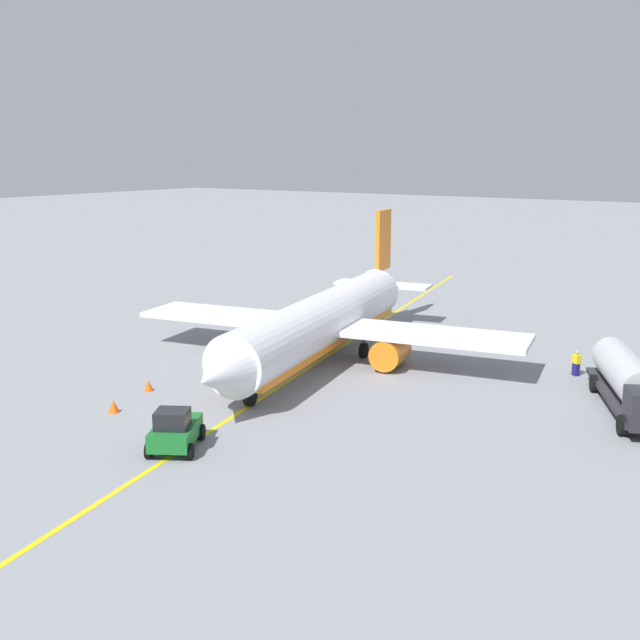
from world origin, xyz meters
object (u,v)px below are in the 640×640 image
safety_cone_nose (149,386)px  safety_cone_wingtip (114,406)px  airplane (323,322)px  fuel_tanker (629,381)px  pushback_tug (175,430)px  refueling_worker (576,364)px

safety_cone_nose → safety_cone_wingtip: bearing=18.6°
airplane → fuel_tanker: bearing=92.0°
fuel_tanker → airplane: bearing=-88.0°
airplane → fuel_tanker: 20.74m
fuel_tanker → safety_cone_wingtip: (16.85, -24.39, -1.36)m
fuel_tanker → pushback_tug: (18.80, -17.55, -0.73)m
fuel_tanker → safety_cone_wingtip: bearing=-55.4°
fuel_tanker → safety_cone_nose: (12.89, -25.72, -1.40)m
airplane → pushback_tug: airplane is taller
pushback_tug → safety_cone_wingtip: size_ratio=5.53×
fuel_tanker → safety_cone_nose: size_ratio=17.12×
pushback_tug → safety_cone_wingtip: bearing=-106.0°
refueling_worker → safety_cone_nose: bearing=-49.5°
safety_cone_wingtip → pushback_tug: bearing=74.0°
airplane → safety_cone_nose: airplane is taller
airplane → pushback_tug: (18.08, 3.15, -1.71)m
refueling_worker → safety_cone_wingtip: 29.88m
airplane → safety_cone_wingtip: bearing=-12.9°
airplane → pushback_tug: size_ratio=8.03×
airplane → safety_cone_wingtip: airplane is taller
airplane → refueling_worker: 17.52m
safety_cone_wingtip → airplane: bearing=167.1°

